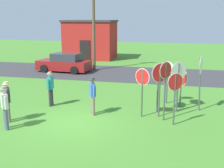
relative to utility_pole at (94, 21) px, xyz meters
The scene contains 18 objects.
ground_plane 12.85m from the utility_pole, 78.07° to the right, with size 80.00×80.00×0.00m, color #47842D.
street_asphalt 4.89m from the utility_pole, 22.06° to the right, with size 60.00×6.40×0.01m, color #38383A.
building_background 7.24m from the utility_pole, 109.71° to the left, with size 5.33×3.91×4.09m.
utility_pole is the anchor object (origin of this frame).
parked_car_on_street 4.20m from the utility_pole, 150.98° to the right, with size 4.42×2.27×1.51m.
stop_sign_leaning_left 11.67m from the utility_pole, 58.61° to the right, with size 0.24×0.80×2.32m.
stop_sign_nearest 11.55m from the utility_pole, 51.44° to the right, with size 0.53×0.71×1.97m.
stop_sign_low_front 12.10m from the utility_pole, 63.32° to the right, with size 0.65×0.38×2.20m.
stop_sign_rear_right 12.25m from the utility_pole, 59.72° to the right, with size 0.68×0.57×2.43m.
stop_sign_rear_left 13.36m from the utility_pole, 59.18° to the right, with size 0.60×0.45×2.19m.
stop_sign_leaning_right 12.20m from the utility_pole, 49.17° to the right, with size 0.23×0.86×2.61m.
stop_sign_far_back 11.98m from the utility_pole, 54.37° to the right, with size 0.67×0.62×2.39m.
stop_sign_tallest 10.76m from the utility_pole, 52.75° to the right, with size 0.61×0.21×2.20m.
stop_sign_center_cluster 12.71m from the utility_pole, 59.73° to the right, with size 0.46×0.59×2.56m.
person_with_sunhat 10.49m from the utility_pole, 86.08° to the right, with size 0.31×0.57×1.74m.
person_holding_notes 13.55m from the utility_pole, 88.92° to the right, with size 0.42×0.44×1.74m.
person_on_left 11.65m from the utility_pole, 73.95° to the right, with size 0.38×0.50×1.74m.
person_near_signs 12.79m from the utility_pole, 90.63° to the right, with size 0.39×0.47×1.74m.
Camera 1 is at (4.12, -10.43, 4.32)m, focal length 44.55 mm.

